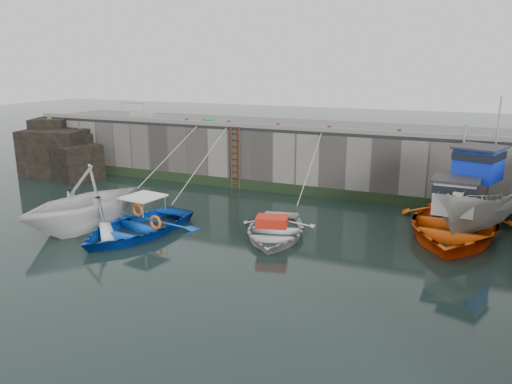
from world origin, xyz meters
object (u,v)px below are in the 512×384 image
at_px(boat_near_white, 87,228).
at_px(fish_crate, 208,121).
at_px(boat_far_white, 479,204).
at_px(bollard_d, 330,129).
at_px(boat_far_orange, 453,223).
at_px(boat_near_blue, 136,234).
at_px(bollard_e, 399,132).
at_px(bollard_b, 229,123).
at_px(boat_near_navy, 275,235).
at_px(bollard_a, 187,121).
at_px(bollard_c, 278,126).
at_px(ladder, 235,158).

xyz_separation_m(boat_near_white, fish_crate, (0.59, 8.86, 3.29)).
distance_m(boat_far_white, bollard_d, 7.45).
relative_size(boat_far_orange, fish_crate, 12.71).
height_order(boat_near_white, boat_near_blue, boat_near_white).
xyz_separation_m(boat_near_white, boat_near_blue, (2.20, 0.22, 0.00)).
height_order(boat_near_blue, bollard_e, bollard_e).
relative_size(bollard_b, bollard_e, 1.00).
bearing_deg(bollard_d, boat_far_orange, -30.51).
bearing_deg(bollard_e, boat_near_blue, -135.07).
bearing_deg(bollard_e, boat_near_navy, -118.41).
height_order(bollard_a, bollard_d, same).
bearing_deg(bollard_b, bollard_e, 0.00).
relative_size(boat_near_navy, bollard_a, 16.12).
height_order(boat_near_white, bollard_c, bollard_c).
height_order(ladder, bollard_e, bollard_e).
distance_m(fish_crate, bollard_d, 6.71).
bearing_deg(ladder, boat_near_navy, -52.46).
height_order(boat_near_white, bollard_a, bollard_a).
height_order(boat_near_navy, bollard_b, bollard_b).
bearing_deg(boat_far_orange, bollard_b, 165.08).
height_order(ladder, boat_far_white, boat_far_white).
distance_m(boat_far_orange, bollard_c, 9.59).
xyz_separation_m(boat_far_orange, bollard_e, (-2.68, 3.46, 2.86)).
xyz_separation_m(boat_near_navy, boat_far_orange, (6.09, 2.84, 0.44)).
relative_size(boat_near_white, bollard_b, 18.89).
xyz_separation_m(boat_near_navy, fish_crate, (-6.49, 6.68, 3.29)).
distance_m(fish_crate, bollard_c, 4.12).
distance_m(boat_far_orange, bollard_d, 7.39).
xyz_separation_m(boat_far_orange, fish_crate, (-12.58, 3.83, 2.85)).
bearing_deg(ladder, bollard_d, 4.00).
distance_m(boat_far_white, bollard_e, 4.80).
distance_m(bollard_b, bollard_c, 2.70).
relative_size(boat_far_orange, bollard_e, 24.65).
distance_m(boat_near_navy, bollard_d, 7.12).
bearing_deg(boat_far_orange, boat_far_white, 55.64).
relative_size(bollard_a, bollard_e, 1.00).
distance_m(boat_near_blue, bollard_a, 9.31).
relative_size(bollard_b, bollard_c, 1.00).
relative_size(bollard_b, bollard_d, 1.00).
bearing_deg(boat_near_navy, bollard_c, 96.19).
bearing_deg(boat_near_blue, ladder, 95.68).
relative_size(boat_near_blue, bollard_d, 18.35).
xyz_separation_m(boat_far_white, bollard_c, (-9.28, 2.38, 2.28)).
xyz_separation_m(bollard_d, bollard_e, (3.20, 0.00, 0.00)).
height_order(boat_near_blue, bollard_d, bollard_d).
bearing_deg(boat_far_white, bollard_b, -173.13).
bearing_deg(bollard_d, bollard_c, 180.00).
xyz_separation_m(boat_near_navy, boat_far_white, (6.90, 3.93, 1.02)).
xyz_separation_m(boat_near_white, bollard_d, (7.29, 8.49, 3.30)).
relative_size(fish_crate, bollard_e, 1.94).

